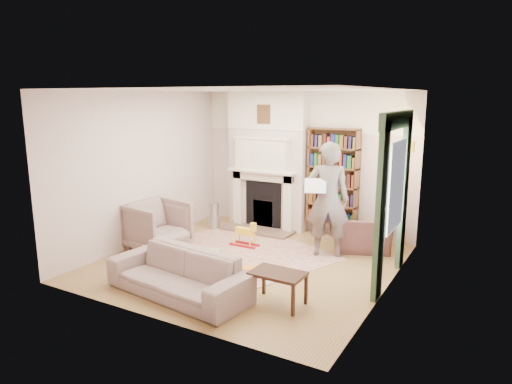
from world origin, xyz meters
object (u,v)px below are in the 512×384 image
Objects in this scene: sofa at (178,274)px; rocking_horse at (245,234)px; armchair_reading at (362,232)px; armchair_left at (157,226)px; man_reading at (328,200)px; coffee_table at (278,288)px; paraffin_heater at (214,215)px; bookcase at (333,177)px.

sofa is 2.25m from rocking_horse.
armchair_reading is at bearing 24.66° from rocking_horse.
armchair_left is 3.05m from man_reading.
rocking_horse is at bearing 132.32° from coffee_table.
rocking_horse is at bearing -31.20° from paraffin_heater.
bookcase reaches higher than rocking_horse.
bookcase reaches higher than man_reading.
man_reading is at bearing -58.69° from armchair_left.
bookcase is 2.06m from rocking_horse.
man_reading is at bearing 10.89° from rocking_horse.
armchair_left is at bearing -135.94° from bookcase.
armchair_reading is at bearing -52.81° from armchair_left.
man_reading is 2.24m from coffee_table.
armchair_reading is 3.52m from sofa.
armchair_reading is 1.00m from man_reading.
armchair_left is 3.04m from coffee_table.
armchair_reading is at bearing 3.19° from paraffin_heater.
armchair_left reaches higher than sofa.
sofa is at bearing 42.66° from man_reading.
bookcase is at bearing 17.68° from paraffin_heater.
armchair_reading is at bearing -35.37° from bookcase.
armchair_left is at bearing 1.20° from man_reading.
paraffin_heater is (-2.78, 2.53, 0.05)m from coffee_table.
bookcase is 1.94× the size of armchair_left.
paraffin_heater is (-1.45, 2.94, -0.03)m from sofa.
rocking_horse is (-0.28, 2.23, -0.07)m from sofa.
man_reading is at bearing -9.17° from paraffin_heater.
man_reading is 3.59× the size of paraffin_heater.
sofa is 1.39m from coffee_table.
coffee_table is (2.89, -0.93, -0.21)m from armchair_left.
armchair_left is (-2.42, -2.34, -0.74)m from bookcase.
armchair_left is 1.36× the size of coffee_table.
man_reading reaches higher than paraffin_heater.
bookcase is 3.44m from armchair_left.
coffee_table is (0.13, -2.10, -0.76)m from man_reading.
paraffin_heater is (-2.31, -0.74, -0.90)m from bookcase.
sofa is at bearing -103.08° from bookcase.
bookcase is 2.64× the size of coffee_table.
man_reading reaches higher than sofa.
paraffin_heater is (0.11, 1.60, -0.16)m from armchair_left.
sofa reaches higher than paraffin_heater.
armchair_reading is at bearing -148.75° from man_reading.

